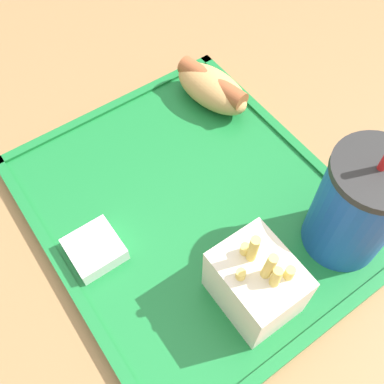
% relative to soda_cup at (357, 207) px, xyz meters
% --- Properties ---
extents(ground_plane, '(8.00, 8.00, 0.00)m').
position_rel_soda_cup_xyz_m(ground_plane, '(-0.10, -0.12, -0.80)').
color(ground_plane, '#ADA393').
extents(dining_table, '(1.38, 1.03, 0.73)m').
position_rel_soda_cup_xyz_m(dining_table, '(-0.10, -0.12, -0.44)').
color(dining_table, olive).
rests_on(dining_table, ground_plane).
extents(food_tray, '(0.39, 0.33, 0.01)m').
position_rel_soda_cup_xyz_m(food_tray, '(-0.13, -0.11, -0.07)').
color(food_tray, '#197233').
rests_on(food_tray, dining_table).
extents(soda_cup, '(0.09, 0.09, 0.17)m').
position_rel_soda_cup_xyz_m(soda_cup, '(0.00, 0.00, 0.00)').
color(soda_cup, '#194CA5').
rests_on(soda_cup, food_tray).
extents(hot_dog_far, '(0.12, 0.08, 0.05)m').
position_rel_soda_cup_xyz_m(hot_dog_far, '(-0.25, 0.01, -0.04)').
color(hot_dog_far, tan).
rests_on(hot_dog_far, food_tray).
extents(fries_carton, '(0.08, 0.07, 0.11)m').
position_rel_soda_cup_xyz_m(fries_carton, '(-0.00, -0.12, -0.03)').
color(fries_carton, silver).
rests_on(fries_carton, food_tray).
extents(sauce_cup_mayo, '(0.05, 0.05, 0.02)m').
position_rel_soda_cup_xyz_m(sauce_cup_mayo, '(-0.14, -0.23, -0.06)').
color(sauce_cup_mayo, silver).
rests_on(sauce_cup_mayo, food_tray).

